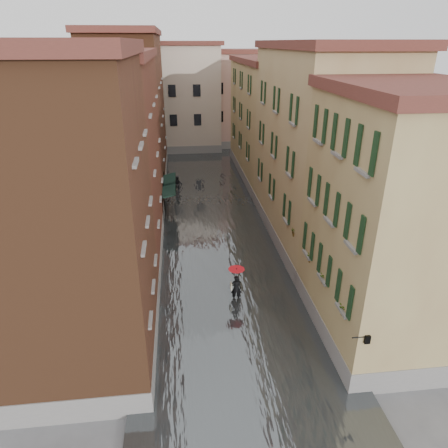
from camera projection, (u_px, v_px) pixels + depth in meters
ground at (233, 314)px, 21.56m from camera, size 120.00×120.00×0.00m
floodwater at (212, 217)px, 33.26m from camera, size 10.00×60.00×0.20m
building_left_near at (72, 227)px, 16.32m from camera, size 6.00×8.00×13.00m
building_left_mid at (111, 161)px, 26.36m from camera, size 6.00×14.00×12.50m
building_left_far at (132, 112)px, 39.60m from camera, size 6.00×16.00×14.00m
building_right_near at (393, 227)px, 18.08m from camera, size 6.00×8.00×11.50m
building_right_mid at (316, 151)px, 27.71m from camera, size 6.00×14.00×13.00m
building_right_far at (269, 122)px, 41.57m from camera, size 6.00×16.00×11.50m
building_end_cream at (173, 99)px, 52.87m from camera, size 12.00×9.00×13.00m
building_end_pink at (238, 100)px, 55.82m from camera, size 10.00×9.00×12.00m
awning_near at (169, 191)px, 32.10m from camera, size 1.09×3.20×2.80m
awning_far at (169, 180)px, 34.53m from camera, size 1.09×3.20×2.80m
wall_lantern at (366, 339)px, 15.34m from camera, size 0.71×0.22×0.35m
window_planters at (318, 260)px, 19.85m from camera, size 0.59×8.40×0.84m
pedestrian_main at (236, 282)px, 22.19m from camera, size 0.92×0.92×2.06m
pedestrian_far at (178, 184)px, 38.63m from camera, size 0.90×0.76×1.64m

